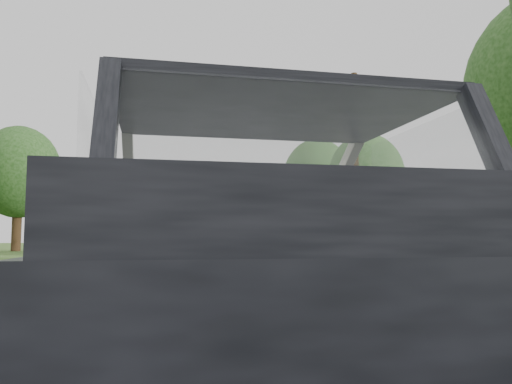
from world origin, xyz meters
name	(u,v)px	position (x,y,z in m)	size (l,w,h in m)	color
ground	(254,362)	(0.00, 0.00, 0.00)	(140.00, 140.00, 0.00)	#3C3C3C
subject_car	(254,241)	(0.00, 0.00, 0.72)	(1.80, 4.00, 1.45)	black
dashboard	(237,223)	(0.00, 0.62, 0.85)	(1.58, 0.45, 0.30)	black
driver_seat	(192,212)	(-0.40, -0.29, 0.88)	(0.50, 0.72, 0.42)	black
passenger_seat	(332,214)	(0.40, -0.29, 0.88)	(0.50, 0.72, 0.42)	black
steering_wheel	(185,211)	(-0.40, 0.33, 0.92)	(0.36, 0.36, 0.04)	black
cat	(250,191)	(0.10, 0.63, 1.09)	(0.60, 0.19, 0.27)	gray
guardrail	(335,243)	(4.30, 10.00, 0.58)	(0.05, 90.00, 0.32)	#9D9D9D
other_car	(180,238)	(0.84, 24.22, 0.74)	(1.78, 4.51, 1.48)	silver
highway_sign	(296,223)	(5.28, 17.10, 1.35)	(0.11, 1.08, 2.70)	#1C6F31
utility_pole	(356,164)	(6.84, 14.44, 3.51)	(0.23, 0.23, 7.01)	brown
tree_2	(367,194)	(10.83, 22.38, 3.14)	(4.15, 4.15, 6.28)	#173D10
tree_3	(318,194)	(13.82, 39.48, 4.67)	(6.17, 6.17, 9.34)	#173D10
tree_6	(18,190)	(-7.83, 26.05, 3.32)	(4.38, 4.38, 6.64)	#173D10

